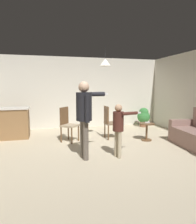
# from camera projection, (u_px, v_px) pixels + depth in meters

# --- Properties ---
(ground) EXTENTS (7.68, 7.68, 0.00)m
(ground) POSITION_uv_depth(u_px,v_px,m) (102.00, 152.00, 4.94)
(ground) COLOR beige
(wall_back) EXTENTS (6.40, 0.10, 2.70)m
(wall_back) POSITION_uv_depth(u_px,v_px,m) (81.00, 93.00, 7.85)
(wall_back) COLOR silver
(wall_back) RESTS_ON ground
(kitchen_counter) EXTENTS (1.26, 0.66, 0.95)m
(kitchen_counter) POSITION_uv_depth(u_px,v_px,m) (8.00, 123.00, 6.15)
(kitchen_counter) COLOR olive
(kitchen_counter) RESTS_ON ground
(side_table_by_couch) EXTENTS (0.44, 0.44, 0.52)m
(side_table_by_couch) POSITION_uv_depth(u_px,v_px,m) (147.00, 130.00, 5.94)
(side_table_by_couch) COLOR brown
(side_table_by_couch) RESTS_ON ground
(person_adult) EXTENTS (0.80, 0.58, 1.70)m
(person_adult) POSITION_uv_depth(u_px,v_px,m) (85.00, 111.00, 4.35)
(person_adult) COLOR #60564C
(person_adult) RESTS_ON ground
(person_child) EXTENTS (0.64, 0.34, 1.20)m
(person_child) POSITION_uv_depth(u_px,v_px,m) (119.00, 125.00, 4.47)
(person_child) COLOR tan
(person_child) RESTS_ON ground
(dining_chair_by_counter) EXTENTS (0.59, 0.59, 1.00)m
(dining_chair_by_counter) POSITION_uv_depth(u_px,v_px,m) (68.00, 123.00, 5.81)
(dining_chair_by_counter) COLOR brown
(dining_chair_by_counter) RESTS_ON ground
(dining_chair_near_wall) EXTENTS (0.43, 0.43, 1.00)m
(dining_chair_near_wall) POSITION_uv_depth(u_px,v_px,m) (110.00, 121.00, 6.14)
(dining_chair_near_wall) COLOR brown
(dining_chair_near_wall) RESTS_ON ground
(potted_plant_corner) EXTENTS (0.50, 0.50, 0.76)m
(potted_plant_corner) POSITION_uv_depth(u_px,v_px,m) (144.00, 116.00, 7.99)
(potted_plant_corner) COLOR brown
(potted_plant_corner) RESTS_ON ground
(spare_remote_on_table) EXTENTS (0.13, 0.08, 0.04)m
(spare_remote_on_table) POSITION_uv_depth(u_px,v_px,m) (147.00, 122.00, 5.94)
(spare_remote_on_table) COLOR white
(spare_remote_on_table) RESTS_ON side_table_by_couch
(ceiling_light_pendant) EXTENTS (0.32, 0.32, 0.55)m
(ceiling_light_pendant) POSITION_uv_depth(u_px,v_px,m) (105.00, 62.00, 5.53)
(ceiling_light_pendant) COLOR silver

